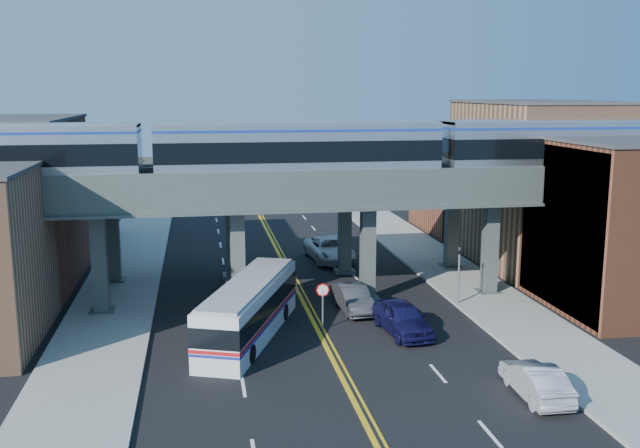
# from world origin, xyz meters

# --- Properties ---
(ground) EXTENTS (120.00, 120.00, 0.00)m
(ground) POSITION_xyz_m (0.00, 0.00, 0.00)
(ground) COLOR black
(ground) RESTS_ON ground
(sidewalk_west) EXTENTS (5.00, 70.00, 0.16)m
(sidewalk_west) POSITION_xyz_m (-11.50, 10.00, 0.08)
(sidewalk_west) COLOR gray
(sidewalk_west) RESTS_ON ground
(sidewalk_east) EXTENTS (5.00, 70.00, 0.16)m
(sidewalk_east) POSITION_xyz_m (11.50, 10.00, 0.08)
(sidewalk_east) COLOR gray
(sidewalk_east) RESTS_ON ground
(building_west_b) EXTENTS (8.00, 14.00, 11.00)m
(building_west_b) POSITION_xyz_m (-18.50, 16.00, 5.50)
(building_west_b) COLOR brown
(building_west_b) RESTS_ON ground
(building_west_c) EXTENTS (8.00, 10.00, 8.00)m
(building_west_c) POSITION_xyz_m (-18.50, 29.00, 4.00)
(building_west_c) COLOR #865F45
(building_west_c) RESTS_ON ground
(building_east_a) EXTENTS (8.00, 10.00, 10.00)m
(building_east_a) POSITION_xyz_m (18.50, 4.00, 5.00)
(building_east_a) COLOR brown
(building_east_a) RESTS_ON ground
(building_east_b) EXTENTS (8.00, 14.00, 12.00)m
(building_east_b) POSITION_xyz_m (18.50, 16.00, 6.00)
(building_east_b) COLOR #865F45
(building_east_b) RESTS_ON ground
(building_east_c) EXTENTS (8.00, 10.00, 9.00)m
(building_east_c) POSITION_xyz_m (18.50, 29.00, 4.50)
(building_east_c) COLOR brown
(building_east_c) RESTS_ON ground
(mural_panel) EXTENTS (0.10, 9.50, 9.50)m
(mural_panel) POSITION_xyz_m (14.55, 4.00, 4.75)
(mural_panel) COLOR teal
(mural_panel) RESTS_ON ground
(elevated_viaduct_near) EXTENTS (52.00, 3.60, 7.40)m
(elevated_viaduct_near) POSITION_xyz_m (0.00, 8.00, 6.47)
(elevated_viaduct_near) COLOR #434E4A
(elevated_viaduct_near) RESTS_ON ground
(elevated_viaduct_far) EXTENTS (52.00, 3.60, 7.40)m
(elevated_viaduct_far) POSITION_xyz_m (0.00, 15.00, 6.47)
(elevated_viaduct_far) COLOR #434E4A
(elevated_viaduct_far) RESTS_ON ground
(transit_train) EXTENTS (51.56, 3.24, 3.78)m
(transit_train) POSITION_xyz_m (-0.29, 8.00, 9.44)
(transit_train) COLOR black
(transit_train) RESTS_ON elevated_viaduct_near
(stop_sign) EXTENTS (0.76, 0.09, 2.63)m
(stop_sign) POSITION_xyz_m (0.30, 3.00, 1.76)
(stop_sign) COLOR slate
(stop_sign) RESTS_ON ground
(traffic_signal) EXTENTS (0.15, 0.18, 4.10)m
(traffic_signal) POSITION_xyz_m (9.20, 6.00, 2.30)
(traffic_signal) COLOR slate
(traffic_signal) RESTS_ON ground
(transit_bus) EXTENTS (6.31, 11.38, 2.89)m
(transit_bus) POSITION_xyz_m (-3.75, 2.50, 1.49)
(transit_bus) COLOR silver
(transit_bus) RESTS_ON ground
(car_lane_a) EXTENTS (2.57, 5.28, 1.74)m
(car_lane_a) POSITION_xyz_m (4.43, 1.67, 0.87)
(car_lane_a) COLOR #12103E
(car_lane_a) RESTS_ON ground
(car_lane_b) EXTENTS (1.90, 4.73, 1.53)m
(car_lane_b) POSITION_xyz_m (2.69, 6.04, 0.76)
(car_lane_b) COLOR #333336
(car_lane_b) RESTS_ON ground
(car_lane_c) EXTENTS (3.48, 6.47, 1.73)m
(car_lane_c) POSITION_xyz_m (3.62, 18.97, 0.86)
(car_lane_c) COLOR silver
(car_lane_c) RESTS_ON ground
(car_lane_d) EXTENTS (2.58, 5.28, 1.48)m
(car_lane_d) POSITION_xyz_m (4.19, 20.47, 0.74)
(car_lane_d) COLOR #B5B4B9
(car_lane_d) RESTS_ON ground
(car_parked_curb) EXTENTS (1.73, 4.58, 1.49)m
(car_parked_curb) POSITION_xyz_m (7.75, -7.15, 0.75)
(car_parked_curb) COLOR #B1B1B6
(car_parked_curb) RESTS_ON ground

